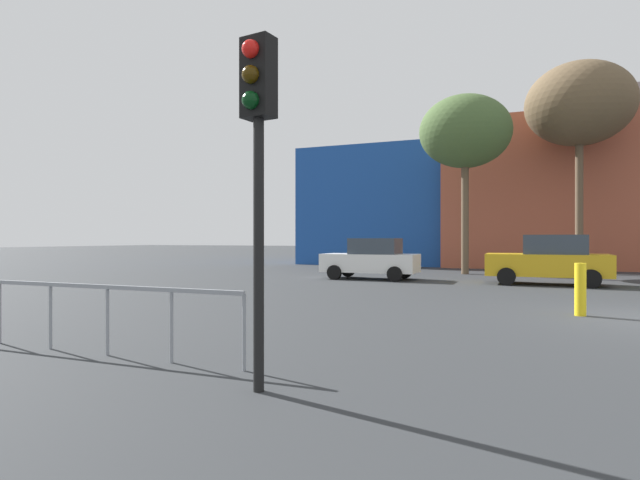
% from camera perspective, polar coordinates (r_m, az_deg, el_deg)
% --- Properties ---
extents(building_backdrop, '(39.99, 11.55, 10.74)m').
position_cam_1_polar(building_backdrop, '(36.40, 31.24, 4.06)').
color(building_backdrop, '#B2563D').
rests_on(building_backdrop, ground_plane).
extents(parked_car_0, '(3.99, 1.96, 1.73)m').
position_cam_1_polar(parked_car_0, '(21.53, 5.80, -2.12)').
color(parked_car_0, white).
rests_on(parked_car_0, ground_plane).
extents(parked_car_1, '(4.27, 2.09, 1.85)m').
position_cam_1_polar(parked_car_1, '(20.66, 24.32, -2.05)').
color(parked_car_1, gold).
rests_on(parked_car_1, ground_plane).
extents(traffic_light_near_left, '(0.39, 0.38, 3.95)m').
position_cam_1_polar(traffic_light_near_left, '(5.80, -7.05, 12.06)').
color(traffic_light_near_left, black).
rests_on(traffic_light_near_left, ground_plane).
extents(bare_tree_0, '(5.04, 5.04, 10.30)m').
position_cam_1_polar(bare_tree_0, '(28.52, 27.14, 13.36)').
color(bare_tree_0, brown).
rests_on(bare_tree_0, ground_plane).
extents(bare_tree_1, '(4.37, 4.37, 8.64)m').
position_cam_1_polar(bare_tree_1, '(25.99, 16.00, 11.55)').
color(bare_tree_1, brown).
rests_on(bare_tree_1, ground_plane).
extents(bollard_yellow_0, '(0.24, 0.24, 1.17)m').
position_cam_1_polar(bollard_yellow_0, '(12.65, 27.23, -4.97)').
color(bollard_yellow_0, yellow).
rests_on(bollard_yellow_0, ground_plane).
extents(pedestrian_railing, '(6.95, 0.06, 1.03)m').
position_cam_1_polar(pedestrian_railing, '(8.91, -28.04, -5.74)').
color(pedestrian_railing, gray).
rests_on(pedestrian_railing, ground_plane).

